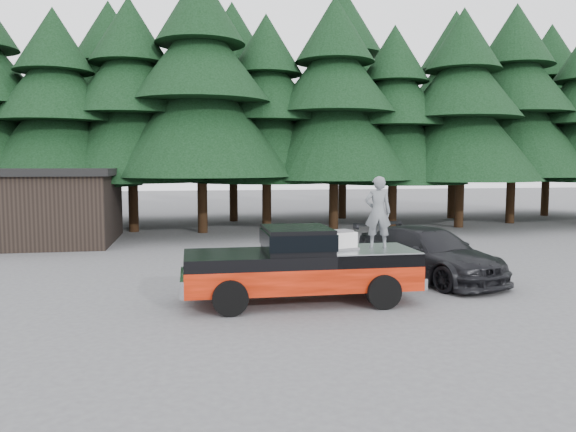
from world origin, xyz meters
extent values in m
plane|color=#4B4B4E|center=(0.00, 0.00, 0.00)|extent=(120.00, 120.00, 0.00)
cube|color=black|center=(1.02, -0.53, 1.62)|extent=(1.66, 1.90, 0.59)
cube|color=silver|center=(2.17, -0.56, 1.54)|extent=(0.76, 0.69, 0.43)
imported|color=slate|center=(3.16, -0.45, 2.26)|extent=(0.76, 0.58, 1.86)
imported|color=black|center=(5.51, 1.66, 0.78)|extent=(3.78, 5.78, 1.56)
cube|color=black|center=(-9.00, 12.00, 1.50)|extent=(8.00, 6.00, 3.00)
cube|color=black|center=(-9.00, 12.00, 3.15)|extent=(8.40, 6.40, 0.30)
camera|label=1|loc=(-1.60, -14.24, 3.51)|focal=35.00mm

